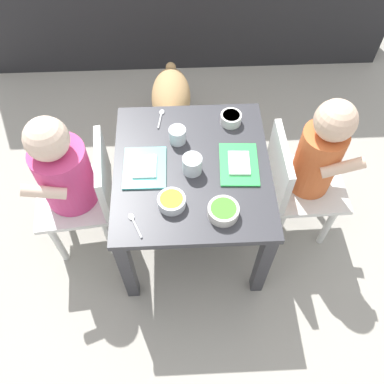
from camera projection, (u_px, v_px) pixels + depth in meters
ground_plane at (192, 229)px, 1.79m from camera, size 7.00×7.00×0.00m
dining_table at (192, 180)px, 1.48m from camera, size 0.55×0.60×0.45m
seated_child_left at (67, 174)px, 1.42m from camera, size 0.31×0.31×0.69m
seated_child_right at (314, 160)px, 1.45m from camera, size 0.29×0.29×0.71m
dog at (171, 101)px, 1.91m from camera, size 0.19×0.46×0.34m
food_tray_left at (145, 167)px, 1.41m from camera, size 0.15×0.18×0.02m
food_tray_right at (239, 163)px, 1.42m from camera, size 0.14×0.19×0.02m
water_cup_left at (191, 165)px, 1.39m from camera, size 0.07×0.07×0.07m
water_cup_right at (177, 136)px, 1.47m from camera, size 0.06×0.06×0.06m
cereal_bowl_right_side at (223, 211)px, 1.30m from camera, size 0.10×0.10×0.04m
cereal_bowl_left_side at (231, 118)px, 1.52m from camera, size 0.08×0.08×0.04m
veggie_bowl_near at (172, 201)px, 1.32m from camera, size 0.09×0.09×0.04m
spoon_by_left_tray at (161, 117)px, 1.55m from camera, size 0.03×0.10×0.01m
spoon_by_right_tray at (134, 223)px, 1.29m from camera, size 0.05×0.10×0.01m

